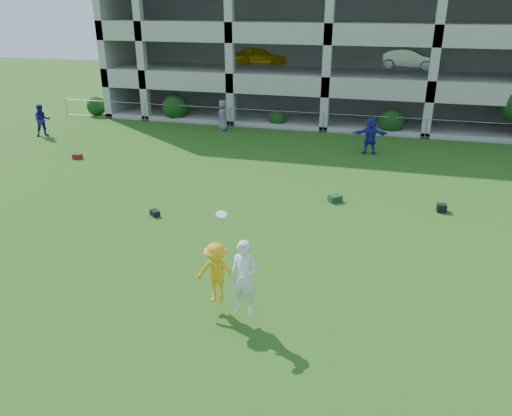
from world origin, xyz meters
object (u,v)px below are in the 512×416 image
(parking_garage, at_px, (344,22))
(crate_d, at_px, (442,208))
(bystander_a, at_px, (42,120))
(frisbee_contest, at_px, (226,275))
(bystander_c, at_px, (223,115))
(bystander_d, at_px, (370,136))

(parking_garage, bearing_deg, crate_d, -72.81)
(bystander_a, relative_size, frisbee_contest, 0.73)
(crate_d, xyz_separation_m, frisbee_contest, (-5.82, -8.66, 1.06))
(bystander_c, distance_m, crate_d, 15.87)
(bystander_c, distance_m, bystander_d, 9.52)
(bystander_c, xyz_separation_m, frisbee_contest, (6.43, -18.73, 0.27))
(parking_garage, bearing_deg, bystander_c, -121.61)
(crate_d, bearing_deg, frisbee_contest, -123.89)
(bystander_a, bearing_deg, crate_d, -60.19)
(bystander_d, xyz_separation_m, frisbee_contest, (-2.66, -15.91, 0.23))
(bystander_c, xyz_separation_m, bystander_d, (9.09, -2.82, 0.04))
(bystander_a, height_order, parking_garage, parking_garage)
(bystander_d, xyz_separation_m, crate_d, (3.16, -7.24, -0.83))
(bystander_a, height_order, frisbee_contest, frisbee_contest)
(bystander_d, relative_size, parking_garage, 0.07)
(bystander_d, distance_m, frisbee_contest, 16.13)
(crate_d, relative_size, frisbee_contest, 0.14)
(frisbee_contest, xyz_separation_m, parking_garage, (-0.35, 28.61, 4.81))
(bystander_a, bearing_deg, frisbee_contest, -87.02)
(crate_d, height_order, frisbee_contest, frisbee_contest)
(bystander_c, relative_size, bystander_d, 0.95)
(bystander_d, distance_m, crate_d, 7.95)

